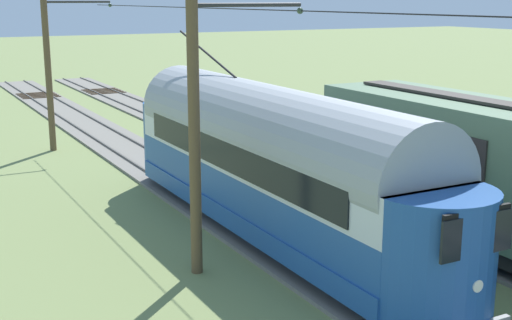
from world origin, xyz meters
TOP-DOWN VIEW (x-y plane):
  - ground_plane at (0.00, 0.00)m, footprint 220.00×220.00m
  - track_streetcar_siding at (-2.28, -0.31)m, footprint 2.80×80.00m
  - track_adjacent_siding at (2.28, -0.31)m, footprint 2.80×80.00m
  - vintage_streetcar at (2.28, 1.70)m, footprint 2.65×15.78m
  - boxcar_adjacent at (-2.28, 5.56)m, footprint 2.96×11.65m
  - catenary_pole_foreground at (5.07, -12.77)m, footprint 3.10×0.28m
  - catenary_pole_mid_near at (5.07, 3.24)m, footprint 3.10×0.28m
  - switch_stand at (-3.81, -12.43)m, footprint 0.50×0.30m

SIDE VIEW (x-z plane):
  - ground_plane at x=0.00m, z-range 0.00..0.00m
  - track_streetcar_siding at x=-2.28m, z-range -0.04..0.14m
  - track_adjacent_siding at x=2.28m, z-range -0.04..0.14m
  - switch_stand at x=-3.81m, z-range 0.08..1.32m
  - boxcar_adjacent at x=-2.28m, z-range 0.24..4.09m
  - vintage_streetcar at x=2.28m, z-range -0.42..4.93m
  - catenary_pole_foreground at x=5.07m, z-range 0.17..7.03m
  - catenary_pole_mid_near at x=5.07m, z-range 0.17..7.03m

